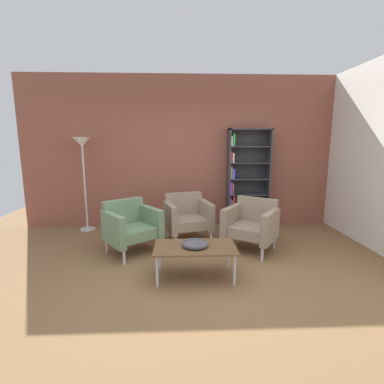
% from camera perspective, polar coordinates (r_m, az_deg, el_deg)
% --- Properties ---
extents(ground_plane, '(8.32, 8.32, 0.00)m').
position_cam_1_polar(ground_plane, '(3.55, 0.49, -17.79)').
color(ground_plane, brown).
extents(brick_back_panel, '(6.40, 0.12, 2.90)m').
position_cam_1_polar(brick_back_panel, '(5.59, -0.76, 8.02)').
color(brick_back_panel, brown).
rests_on(brick_back_panel, ground_plane).
extents(bookshelf_tall, '(0.80, 0.30, 1.90)m').
position_cam_1_polar(bookshelf_tall, '(5.58, 10.65, 2.45)').
color(bookshelf_tall, '#333338').
rests_on(bookshelf_tall, ground_plane).
extents(coffee_table_low, '(1.00, 0.56, 0.40)m').
position_cam_1_polar(coffee_table_low, '(3.53, 0.62, -11.37)').
color(coffee_table_low, brown).
rests_on(coffee_table_low, ground_plane).
extents(decorative_bowl, '(0.32, 0.32, 0.05)m').
position_cam_1_polar(decorative_bowl, '(3.51, 0.62, -10.36)').
color(decorative_bowl, '#4C4C51').
rests_on(decorative_bowl, coffee_table_low).
extents(armchair_by_bookshelf, '(0.86, 0.82, 0.78)m').
position_cam_1_polar(armchair_by_bookshelf, '(4.81, -0.99, -4.87)').
color(armchair_by_bookshelf, gray).
rests_on(armchair_by_bookshelf, ground_plane).
extents(armchair_spare_guest, '(0.95, 0.93, 0.78)m').
position_cam_1_polar(armchair_spare_guest, '(4.47, 11.93, -6.26)').
color(armchair_spare_guest, gray).
rests_on(armchair_spare_guest, ground_plane).
extents(armchair_near_window, '(0.95, 0.94, 0.78)m').
position_cam_1_polar(armchair_near_window, '(4.39, -12.27, -6.59)').
color(armchair_near_window, slate).
rests_on(armchair_near_window, ground_plane).
extents(floor_lamp_torchiere, '(0.32, 0.32, 1.74)m').
position_cam_1_polar(floor_lamp_torchiere, '(5.55, -21.20, 7.30)').
color(floor_lamp_torchiere, silver).
rests_on(floor_lamp_torchiere, ground_plane).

